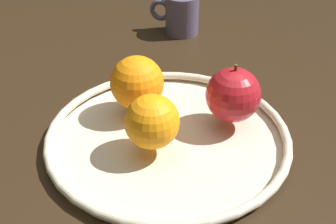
{
  "coord_description": "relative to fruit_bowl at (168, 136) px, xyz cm",
  "views": [
    {
      "loc": [
        -14.14,
        43.85,
        36.62
      ],
      "look_at": [
        0.0,
        0.0,
        4.8
      ],
      "focal_mm": 45.95,
      "sensor_mm": 36.0,
      "label": 1
    }
  ],
  "objects": [
    {
      "name": "fruit_bowl",
      "position": [
        0.0,
        0.0,
        0.0
      ],
      "size": [
        33.0,
        33.0,
        1.8
      ],
      "color": "beige",
      "rests_on": "ground_plane"
    },
    {
      "name": "apple",
      "position": [
        -7.47,
        -5.54,
        4.66
      ],
      "size": [
        7.55,
        7.55,
        8.35
      ],
      "color": "#AE1923",
      "rests_on": "fruit_bowl"
    },
    {
      "name": "ambient_mug",
      "position": [
        8.49,
        -34.68,
        3.02
      ],
      "size": [
        10.14,
        6.72,
        7.82
      ],
      "color": "#544D68",
      "rests_on": "ground_plane"
    },
    {
      "name": "ground_plane",
      "position": [
        0.0,
        0.0,
        -2.92
      ],
      "size": [
        132.09,
        132.09,
        4.0
      ],
      "primitive_type": "cube",
      "color": "black"
    },
    {
      "name": "orange_center",
      "position": [
        1.03,
        3.31,
        4.39
      ],
      "size": [
        7.0,
        7.0,
        7.0
      ],
      "primitive_type": "sphere",
      "color": "orange",
      "rests_on": "fruit_bowl"
    },
    {
      "name": "orange_front_right",
      "position": [
        6.03,
        -4.45,
        4.72
      ],
      "size": [
        7.66,
        7.66,
        7.66
      ],
      "primitive_type": "sphere",
      "color": "orange",
      "rests_on": "fruit_bowl"
    }
  ]
}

